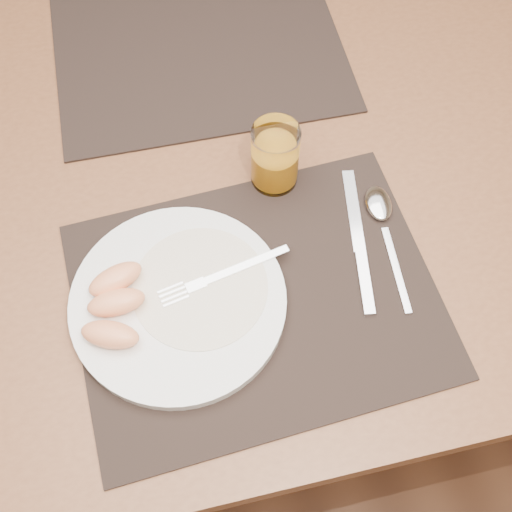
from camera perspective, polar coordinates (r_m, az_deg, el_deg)
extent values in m
plane|color=brown|center=(1.59, -1.97, -8.07)|extent=(5.00, 5.00, 0.00)
cube|color=brown|center=(0.94, -3.33, 7.49)|extent=(1.40, 0.90, 0.04)
cylinder|color=brown|center=(1.62, 17.33, 13.76)|extent=(0.06, 0.06, 0.71)
cube|color=black|center=(0.81, 0.05, -3.85)|extent=(0.47, 0.38, 0.00)
cube|color=black|center=(1.07, -5.06, 17.67)|extent=(0.45, 0.36, 0.00)
cylinder|color=white|center=(0.81, -6.93, -4.06)|extent=(0.27, 0.27, 0.02)
cylinder|color=white|center=(0.80, -5.01, -2.75)|extent=(0.17, 0.17, 0.00)
cube|color=silver|center=(0.81, -0.81, -0.78)|extent=(0.11, 0.03, 0.00)
cube|color=silver|center=(0.80, -5.37, -2.63)|extent=(0.03, 0.02, 0.00)
cube|color=silver|center=(0.80, -7.36, -3.43)|extent=(0.04, 0.03, 0.00)
cube|color=silver|center=(0.88, 8.67, 4.04)|extent=(0.04, 0.13, 0.00)
cube|color=silver|center=(0.83, 9.65, -2.32)|extent=(0.03, 0.09, 0.01)
cube|color=silver|center=(0.85, 12.35, -1.17)|extent=(0.02, 0.13, 0.00)
ellipsoid|color=silver|center=(0.89, 10.82, 4.64)|extent=(0.04, 0.06, 0.01)
cylinder|color=white|center=(0.86, 1.70, 8.85)|extent=(0.06, 0.06, 0.10)
cylinder|color=orange|center=(0.88, 1.67, 8.14)|extent=(0.06, 0.06, 0.05)
ellipsoid|color=#FB9F66|center=(0.78, -12.84, -6.83)|extent=(0.08, 0.06, 0.03)
ellipsoid|color=#FB9F66|center=(0.79, -12.32, -4.06)|extent=(0.07, 0.04, 0.03)
ellipsoid|color=#FB9F66|center=(0.81, -12.40, -2.01)|extent=(0.08, 0.06, 0.03)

